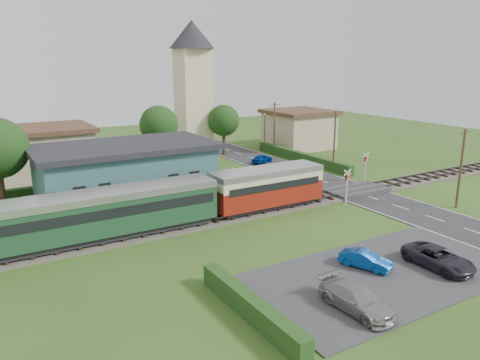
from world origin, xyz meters
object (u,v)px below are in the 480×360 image
station_building (126,172)px  crossing_signal_near (347,182)px  train (62,220)px  car_park_dark (439,258)px  house_east (299,129)px  crossing_signal_far (366,163)px  car_on_road (262,159)px  car_park_blue (365,260)px  pedestrian_near (239,188)px  equipment_hut (44,214)px  pedestrian_far (100,212)px  house_west (42,151)px  church_tower (193,78)px  car_park_silver (357,299)px

station_building → crossing_signal_near: bearing=-34.8°
train → car_park_dark: size_ratio=9.43×
train → car_park_dark: bearing=-37.9°
house_east → crossing_signal_far: house_east is taller
crossing_signal_far → car_on_road: size_ratio=1.00×
train → car_park_blue: bearing=-39.6°
crossing_signal_near → car_on_road: bearing=80.5°
station_building → pedestrian_near: bearing=-32.2°
house_east → crossing_signal_far: size_ratio=2.69×
crossing_signal_near → car_park_blue: bearing=-128.3°
equipment_hut → car_park_blue: 22.80m
equipment_hut → pedestrian_far: equipment_hut is taller
car_park_dark → pedestrian_near: 18.94m
house_west → crossing_signal_near: house_west is taller
house_west → crossing_signal_near: bearing=-49.9°
car_park_blue → car_park_dark: size_ratio=0.71×
car_park_blue → church_tower: bearing=57.7°
car_park_blue → pedestrian_near: pedestrian_near is taller
house_east → pedestrian_far: (-34.00, -18.78, -1.58)m
house_east → car_park_dark: (-17.89, -37.14, -2.08)m
house_east → car_on_road: (-10.57, -6.25, -2.19)m
car_on_road → pedestrian_near: bearing=114.8°
car_park_dark → pedestrian_far: 24.44m
station_building → car_park_silver: size_ratio=3.56×
car_park_dark → house_west: bearing=114.9°
equipment_hut → train: 3.30m
car_on_road → car_park_dark: 31.74m
crossing_signal_near → car_on_road: crossing_signal_near is taller
pedestrian_near → car_park_dark: bearing=87.4°
house_west → car_on_road: 25.57m
car_park_silver → pedestrian_far: bearing=109.9°
car_on_road → car_park_dark: (-7.31, -30.89, 0.11)m
pedestrian_near → equipment_hut: bearing=-11.9°
train → car_park_blue: train is taller
train → pedestrian_near: (16.10, 3.48, -0.93)m
crossing_signal_far → station_building: bearing=164.4°
pedestrian_far → car_on_road: bearing=-76.5°
station_building → church_tower: (15.00, 17.01, 7.53)m
house_west → house_east: same height
house_west → equipment_hut: bearing=-98.6°
train → church_tower: 35.21m
house_west → pedestrian_far: size_ratio=7.08×
station_building → pedestrian_near: 10.45m
train → car_on_road: train is taller
church_tower → pedestrian_near: bearing=-105.5°
crossing_signal_far → car_park_silver: (-19.57, -18.68, -1.41)m
car_park_silver → pedestrian_near: size_ratio=2.83×
train → car_park_blue: (15.52, -12.82, -1.56)m
car_park_blue → house_east: bearing=35.6°
equipment_hut → car_park_silver: bearing=-58.3°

